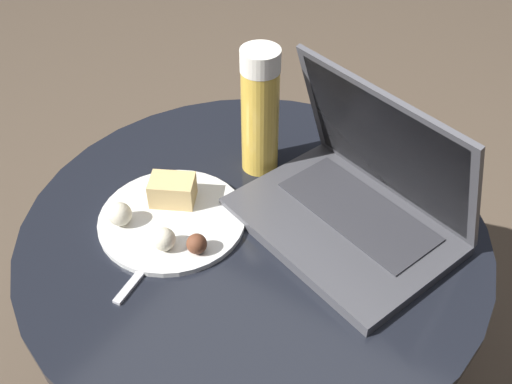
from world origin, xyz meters
The scene contains 5 objects.
table centered at (0.00, 0.00, 0.40)m, with size 0.72×0.72×0.53m.
laptop centered at (0.12, 0.10, 0.58)m, with size 0.37×0.31×0.24m.
beer_glass centered at (-0.08, 0.13, 0.64)m, with size 0.06×0.06×0.22m.
snack_plate centered at (-0.12, -0.06, 0.55)m, with size 0.23×0.23×0.05m.
fork centered at (-0.09, -0.13, 0.54)m, with size 0.04×0.17×0.00m.
Camera 1 is at (0.37, -0.54, 1.19)m, focal length 42.00 mm.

